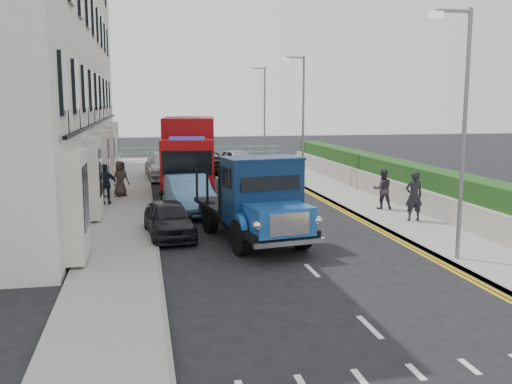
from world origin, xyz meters
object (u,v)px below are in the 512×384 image
Objects in this scene: lamp_near at (461,121)px; lamp_mid at (301,112)px; red_lorry at (189,153)px; lamp_far at (263,110)px; parked_car_front at (169,219)px; pedestrian_east_near at (414,196)px; bedford_lorry at (260,205)px.

lamp_mid is (0.00, 16.00, 0.00)m from lamp_near.
lamp_mid is 0.95× the size of red_lorry.
red_lorry is (-6.30, -11.63, -2.00)m from lamp_far.
red_lorry is (-6.30, -1.63, -2.00)m from lamp_mid.
pedestrian_east_near is at bearing -2.87° from parked_car_front.
bedford_lorry is at bearing 148.21° from lamp_near.
lamp_mid is at bearing 20.34° from red_lorry.
red_lorry is at bearing 87.05° from bedford_lorry.
lamp_mid is 3.75× the size of pedestrian_east_near.
lamp_near is 26.00m from lamp_far.
lamp_near is 1.92× the size of parked_car_front.
lamp_near is 1.00× the size of lamp_mid.
lamp_near reaches higher than red_lorry.
lamp_far is at bearing -84.11° from pedestrian_east_near.
bedford_lorry is 3.30m from parked_car_front.
bedford_lorry is at bearing -102.27° from lamp_far.
lamp_near is 1.00× the size of lamp_far.
pedestrian_east_near is (1.32, -20.90, -2.94)m from lamp_far.
lamp_mid is 14.12m from parked_car_front.
lamp_mid reaches higher than red_lorry.
parked_car_front is (-7.78, -21.29, -3.38)m from lamp_far.
red_lorry is 3.95× the size of pedestrian_east_near.
lamp_near reaches higher than pedestrian_east_near.
red_lorry is at bearing -165.49° from lamp_mid.
lamp_far is 22.92m from parked_car_front.
parked_car_front is at bearing 140.27° from bedford_lorry.
lamp_far reaches higher than parked_car_front.
lamp_near is 6.04m from pedestrian_east_near.
lamp_far is 3.75× the size of pedestrian_east_near.
bedford_lorry is 6.62m from pedestrian_east_near.
parked_car_front is at bearing -92.89° from red_lorry.
lamp_near is at bearing -36.56° from parked_car_front.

